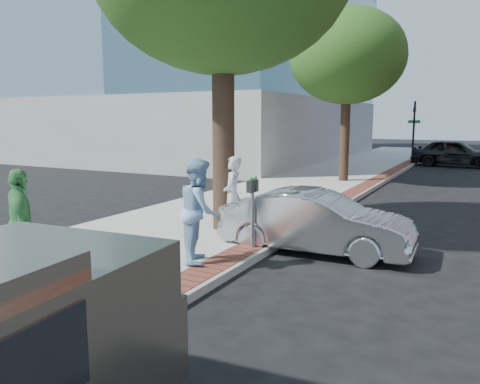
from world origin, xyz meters
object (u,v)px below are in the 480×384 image
Objects in this scene: person_green at (21,223)px; bg_car at (455,153)px; parking_meter at (252,197)px; person_gray at (233,194)px; sedan_silver at (316,222)px; person_officer at (200,210)px.

person_green is 0.38× the size of bg_car.
parking_meter reaches higher than bg_car.
person_gray is 0.37× the size of bg_car.
parking_meter is at bearing 123.69° from sedan_silver.
person_green is 0.46× the size of sedan_silver.
person_officer reaches higher than sedan_silver.
person_officer is at bearing 177.83° from bg_car.
person_gray is at bearing 175.46° from bg_car.
person_green is at bearing 135.42° from sedan_silver.
person_green is (-2.21, -2.05, -0.05)m from person_officer.
person_gray is 0.45× the size of sedan_silver.
sedan_silver is (1.08, 0.78, -0.56)m from parking_meter.
person_officer is 23.10m from bg_car.
person_gray is 0.92× the size of person_officer.
person_green is at bearing 173.48° from bg_car.
bg_car reaches higher than sedan_silver.
person_officer is at bearing 140.89° from sedan_silver.
sedan_silver is at bearing -178.71° from bg_car.
sedan_silver is (3.73, 4.09, -0.40)m from person_green.
parking_meter is 21.80m from bg_car.
person_officer reaches higher than person_gray.
sedan_silver is (1.53, 2.03, -0.45)m from person_officer.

